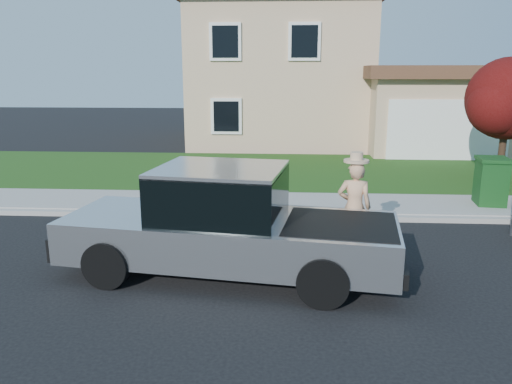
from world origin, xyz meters
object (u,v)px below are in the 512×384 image
woman (354,205)px  trash_bin (491,181)px  pickup_truck (228,226)px  ornamental_tree (509,103)px

woman → trash_bin: (3.83, 3.25, -0.17)m
pickup_truck → trash_bin: pickup_truck is taller
pickup_truck → ornamental_tree: ornamental_tree is taller
ornamental_tree → trash_bin: bearing=-116.2°
trash_bin → woman: bearing=-133.0°
ornamental_tree → pickup_truck: bearing=-134.8°
woman → trash_bin: size_ratio=1.64×
ornamental_tree → trash_bin: size_ratio=3.16×
ornamental_tree → trash_bin: (-1.57, -3.19, -1.75)m
pickup_truck → trash_bin: (6.11, 4.54, -0.13)m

